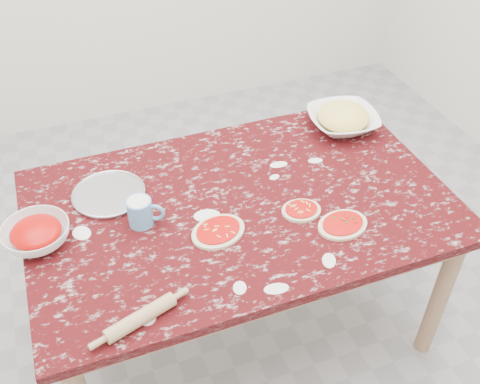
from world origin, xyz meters
name	(u,v)px	position (x,y,z in m)	size (l,w,h in m)	color
ground	(240,321)	(0.00, 0.00, 0.00)	(4.00, 4.00, 0.00)	gray
worktable	(240,218)	(0.00, 0.00, 0.67)	(1.60, 1.00, 0.75)	#350709
pizza_tray	(109,194)	(-0.46, 0.21, 0.76)	(0.28, 0.28, 0.01)	#B2B2B7
sauce_bowl	(37,235)	(-0.74, 0.05, 0.79)	(0.23, 0.23, 0.07)	white
cheese_bowl	(343,121)	(0.61, 0.31, 0.79)	(0.30, 0.30, 0.07)	white
flour_mug	(141,212)	(-0.37, 0.02, 0.81)	(0.13, 0.09, 0.11)	#5B96CC
pizza_left	(218,231)	(-0.13, -0.13, 0.76)	(0.24, 0.21, 0.02)	beige
pizza_mid	(301,210)	(0.19, -0.13, 0.76)	(0.16, 0.14, 0.02)	beige
pizza_right	(343,225)	(0.30, -0.26, 0.76)	(0.21, 0.17, 0.02)	beige
rolling_pin	(141,318)	(-0.48, -0.41, 0.77)	(0.05, 0.05, 0.23)	tan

